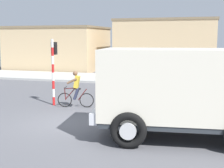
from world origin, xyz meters
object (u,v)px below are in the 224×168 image
(traffic_light_pole, at_px, (54,63))
(pedestrian_near_kerb, at_px, (120,79))
(cyclist, at_px, (76,89))
(car_red_near, at_px, (153,83))
(truck_foreground, at_px, (182,88))

(traffic_light_pole, xyz_separation_m, pedestrian_near_kerb, (2.21, 4.13, -1.22))
(traffic_light_pole, bearing_deg, pedestrian_near_kerb, 61.86)
(cyclist, relative_size, traffic_light_pole, 0.54)
(cyclist, height_order, car_red_near, cyclist)
(cyclist, relative_size, car_red_near, 0.40)
(truck_foreground, height_order, traffic_light_pole, traffic_light_pole)
(car_red_near, bearing_deg, pedestrian_near_kerb, 158.30)
(truck_foreground, height_order, car_red_near, truck_foreground)
(truck_foreground, relative_size, pedestrian_near_kerb, 3.51)
(truck_foreground, relative_size, car_red_near, 1.32)
(pedestrian_near_kerb, bearing_deg, car_red_near, -21.70)
(car_red_near, bearing_deg, truck_foreground, -73.02)
(truck_foreground, distance_m, cyclist, 6.14)
(traffic_light_pole, bearing_deg, truck_foreground, -28.83)
(cyclist, distance_m, pedestrian_near_kerb, 4.45)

